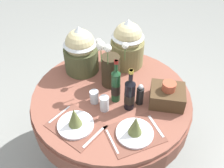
% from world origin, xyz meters
% --- Properties ---
extents(ground, '(8.00, 8.00, 0.00)m').
position_xyz_m(ground, '(0.00, 0.00, 0.00)').
color(ground, gray).
extents(dining_table, '(1.20, 1.20, 0.73)m').
position_xyz_m(dining_table, '(0.00, 0.00, 0.59)').
color(dining_table, brown).
rests_on(dining_table, ground).
extents(place_setting_left, '(0.42, 0.39, 0.16)m').
position_xyz_m(place_setting_left, '(-0.18, -0.33, 0.77)').
color(place_setting_left, brown).
rests_on(place_setting_left, dining_table).
extents(place_setting_right, '(0.43, 0.40, 0.16)m').
position_xyz_m(place_setting_right, '(0.21, -0.33, 0.77)').
color(place_setting_right, brown).
rests_on(place_setting_right, dining_table).
extents(flower_vase, '(0.25, 0.20, 0.42)m').
position_xyz_m(flower_vase, '(-0.03, 0.12, 0.88)').
color(flower_vase, '#332819').
rests_on(flower_vase, dining_table).
extents(wine_bottle_left, '(0.07, 0.07, 0.35)m').
position_xyz_m(wine_bottle_left, '(0.04, -0.04, 0.86)').
color(wine_bottle_left, '#194223').
rests_on(wine_bottle_left, dining_table).
extents(wine_bottle_centre, '(0.07, 0.07, 0.33)m').
position_xyz_m(wine_bottle_centre, '(0.14, -0.10, 0.85)').
color(wine_bottle_centre, black).
rests_on(wine_bottle_centre, dining_table).
extents(tumbler_near_left, '(0.06, 0.06, 0.12)m').
position_xyz_m(tumbler_near_left, '(-0.02, -0.15, 0.78)').
color(tumbler_near_left, silver).
rests_on(tumbler_near_left, dining_table).
extents(tumbler_near_right, '(0.06, 0.06, 0.10)m').
position_xyz_m(tumbler_near_right, '(-0.11, -0.09, 0.78)').
color(tumbler_near_right, silver).
rests_on(tumbler_near_right, dining_table).
extents(pepper_mill, '(0.05, 0.05, 0.17)m').
position_xyz_m(pepper_mill, '(0.21, -0.05, 0.80)').
color(pepper_mill, black).
rests_on(pepper_mill, dining_table).
extents(gift_tub_back_left, '(0.27, 0.27, 0.40)m').
position_xyz_m(gift_tub_back_left, '(-0.29, 0.26, 0.93)').
color(gift_tub_back_left, '#474C2D').
rests_on(gift_tub_back_left, dining_table).
extents(gift_tub_back_centre, '(0.27, 0.27, 0.41)m').
position_xyz_m(gift_tub_back_centre, '(0.06, 0.40, 0.94)').
color(gift_tub_back_centre, olive).
rests_on(gift_tub_back_centre, dining_table).
extents(woven_basket_side_right, '(0.24, 0.21, 0.18)m').
position_xyz_m(woven_basket_side_right, '(0.40, -0.01, 0.79)').
color(woven_basket_side_right, '#47331E').
rests_on(woven_basket_side_right, dining_table).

